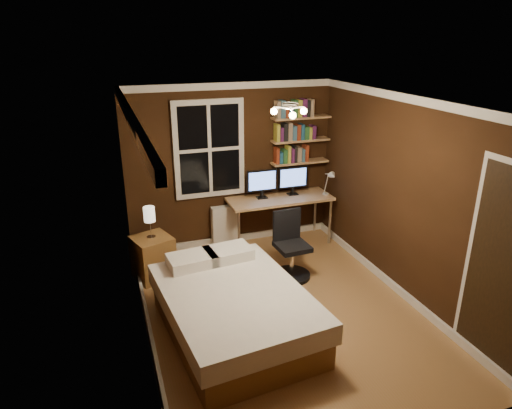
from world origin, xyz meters
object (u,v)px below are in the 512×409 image
object	(u,v)px
monitor_left	(262,184)
office_chair	(291,253)
bedside_lamp	(150,222)
monitor_right	(293,181)
bed	(234,310)
nightstand	(153,257)
radiator	(226,226)
desk_lamp	(329,183)
desk	(280,201)

from	to	relation	value
monitor_left	office_chair	distance (m)	1.28
bedside_lamp	monitor_right	distance (m)	2.34
monitor_left	monitor_right	xyz separation A→B (m)	(0.51, 0.00, 0.00)
bed	nightstand	bearing A→B (deg)	107.82
monitor_left	monitor_right	size ratio (longest dim) A/B	1.00
radiator	monitor_left	bearing A→B (deg)	-12.83
bed	office_chair	size ratio (longest dim) A/B	2.29
bedside_lamp	radiator	size ratio (longest dim) A/B	0.67
bed	nightstand	size ratio (longest dim) A/B	3.58
nightstand	desk_lamp	bearing A→B (deg)	-12.83
bedside_lamp	office_chair	size ratio (longest dim) A/B	0.47
desk	office_chair	bearing A→B (deg)	-103.49
radiator	nightstand	bearing A→B (deg)	-151.15
radiator	desk_lamp	world-z (taller)	desk_lamp
radiator	monitor_left	distance (m)	0.88
radiator	office_chair	world-z (taller)	office_chair
office_chair	monitor_left	bearing A→B (deg)	87.71
nightstand	office_chair	size ratio (longest dim) A/B	0.64
bed	desk_lamp	distance (m)	2.86
radiator	monitor_right	xyz separation A→B (m)	(1.07, -0.13, 0.67)
bedside_lamp	radiator	world-z (taller)	bedside_lamp
radiator	desk	distance (m)	0.93
desk	monitor_left	bearing A→B (deg)	163.19
desk	monitor_left	world-z (taller)	monitor_left
bedside_lamp	bed	bearing A→B (deg)	-66.12
monitor_right	office_chair	xyz separation A→B (m)	(-0.49, -1.11, -0.65)
nightstand	radiator	xyz separation A→B (m)	(1.20, 0.66, 0.03)
bedside_lamp	desk_lamp	xyz separation A→B (m)	(2.77, 0.28, 0.18)
bed	desk	xyz separation A→B (m)	(1.34, 2.00, 0.42)
desk	monitor_right	xyz separation A→B (m)	(0.24, 0.08, 0.28)
bed	desk	bearing A→B (deg)	50.08
desk	nightstand	bearing A→B (deg)	-167.36
radiator	desk	size ratio (longest dim) A/B	0.40
radiator	desk_lamp	xyz separation A→B (m)	(1.56, -0.38, 0.67)
bed	desk_lamp	size ratio (longest dim) A/B	4.84
nightstand	bedside_lamp	xyz separation A→B (m)	(0.00, 0.00, 0.52)
nightstand	bedside_lamp	size ratio (longest dim) A/B	1.37
desk	monitor_right	bearing A→B (deg)	18.33
nightstand	radiator	world-z (taller)	radiator
bed	office_chair	bearing A→B (deg)	35.58
bedside_lamp	monitor_left	xyz separation A→B (m)	(1.76, 0.54, 0.18)
monitor_left	office_chair	bearing A→B (deg)	-88.90
bedside_lamp	desk_lamp	size ratio (longest dim) A/B	0.99
desk	monitor_left	xyz separation A→B (m)	(-0.27, 0.08, 0.28)
bed	desk_lamp	bearing A→B (deg)	35.26
bedside_lamp	desk	world-z (taller)	bedside_lamp
radiator	monitor_right	bearing A→B (deg)	-6.77
office_chair	monitor_right	bearing A→B (deg)	62.72
desk_lamp	office_chair	size ratio (longest dim) A/B	0.47
nightstand	desk_lamp	distance (m)	2.87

